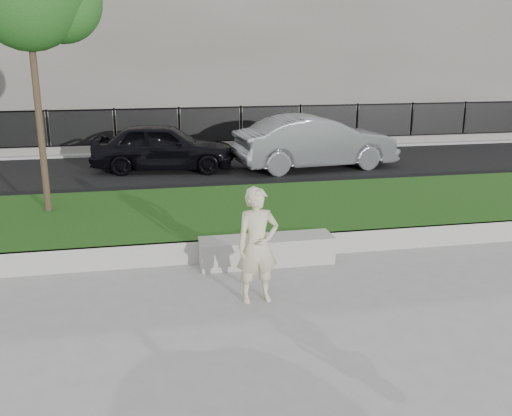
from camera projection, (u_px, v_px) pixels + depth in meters
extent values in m
plane|color=gray|center=(273.00, 281.00, 9.04)|extent=(90.00, 90.00, 0.00)
cube|color=#11370D|center=(240.00, 217.00, 11.82)|extent=(34.00, 4.00, 0.40)
cube|color=#9B9991|center=(259.00, 248.00, 9.97)|extent=(34.00, 0.08, 0.40)
cube|color=black|center=(209.00, 171.00, 17.06)|extent=(34.00, 7.00, 0.04)
cube|color=gray|center=(194.00, 146.00, 21.30)|extent=(34.00, 3.00, 0.12)
cube|color=slate|center=(197.00, 146.00, 20.30)|extent=(32.00, 0.30, 0.24)
cube|color=black|center=(196.00, 128.00, 20.13)|extent=(32.00, 0.04, 1.50)
cube|color=black|center=(196.00, 108.00, 19.95)|extent=(32.00, 0.05, 0.05)
cube|color=black|center=(197.00, 142.00, 20.27)|extent=(32.00, 0.05, 0.05)
cube|color=#5F5A53|center=(177.00, 17.00, 26.58)|extent=(34.00, 10.00, 10.00)
cube|color=#9B9991|center=(267.00, 250.00, 9.75)|extent=(2.28, 0.57, 0.47)
imported|color=beige|center=(257.00, 245.00, 8.13)|extent=(0.65, 0.46, 1.70)
cube|color=white|center=(258.00, 234.00, 9.81)|extent=(0.27, 0.23, 0.03)
cylinder|color=#38281C|center=(34.00, 69.00, 10.82)|extent=(0.13, 0.13, 5.59)
sphere|color=#24541C|center=(60.00, 2.00, 10.81)|extent=(1.56, 1.56, 1.56)
imported|color=black|center=(163.00, 147.00, 16.95)|extent=(4.40, 2.32, 1.43)
imported|color=gray|center=(316.00, 142.00, 17.23)|extent=(5.03, 2.23, 1.60)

